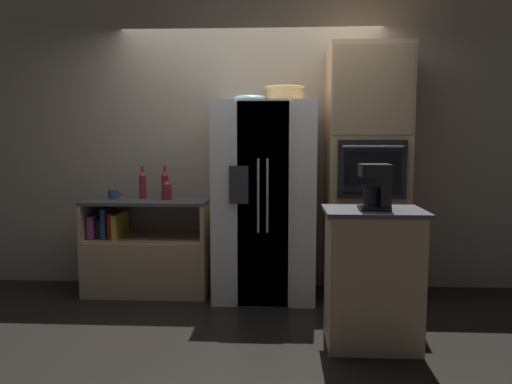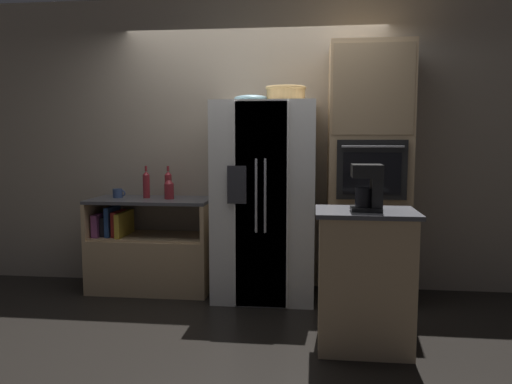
{
  "view_description": "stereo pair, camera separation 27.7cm",
  "coord_description": "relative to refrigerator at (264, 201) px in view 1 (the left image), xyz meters",
  "views": [
    {
      "loc": [
        0.31,
        -4.46,
        1.45
      ],
      "look_at": [
        0.07,
        -0.05,
        0.98
      ],
      "focal_mm": 35.0,
      "sensor_mm": 36.0,
      "label": 1
    },
    {
      "loc": [
        0.59,
        -4.43,
        1.45
      ],
      "look_at": [
        0.07,
        -0.05,
        0.98
      ],
      "focal_mm": 35.0,
      "sensor_mm": 36.0,
      "label": 2
    }
  ],
  "objects": [
    {
      "name": "bottle_wide",
      "position": [
        -1.16,
        0.13,
        0.13
      ],
      "size": [
        0.07,
        0.07,
        0.31
      ],
      "color": "maroon",
      "rests_on": "counter_left"
    },
    {
      "name": "wall_oven",
      "position": [
        0.92,
        0.05,
        0.25
      ],
      "size": [
        0.7,
        0.67,
        2.27
      ],
      "color": "tan",
      "rests_on": "ground_plane"
    },
    {
      "name": "counter_left",
      "position": [
        -1.11,
        0.08,
        -0.56
      ],
      "size": [
        1.14,
        0.57,
        0.88
      ],
      "color": "tan",
      "rests_on": "ground_plane"
    },
    {
      "name": "island_counter",
      "position": [
        0.8,
        -1.05,
        -0.4
      ],
      "size": [
        0.68,
        0.52,
        0.97
      ],
      "color": "tan",
      "rests_on": "ground_plane"
    },
    {
      "name": "bottle_tall",
      "position": [
        -0.96,
        0.2,
        0.13
      ],
      "size": [
        0.07,
        0.07,
        0.3
      ],
      "color": "maroon",
      "rests_on": "counter_left"
    },
    {
      "name": "wicker_basket",
      "position": [
        0.18,
        0.03,
        0.96
      ],
      "size": [
        0.36,
        0.36,
        0.13
      ],
      "color": "tan",
      "rests_on": "refrigerator"
    },
    {
      "name": "refrigerator",
      "position": [
        0.0,
        0.0,
        0.0
      ],
      "size": [
        0.9,
        0.75,
        1.78
      ],
      "color": "white",
      "rests_on": "ground_plane"
    },
    {
      "name": "fruit_bowl",
      "position": [
        -0.13,
        0.02,
        0.92
      ],
      "size": [
        0.31,
        0.31,
        0.06
      ],
      "color": "#668C99",
      "rests_on": "refrigerator"
    },
    {
      "name": "bottle_short",
      "position": [
        -0.92,
        0.07,
        0.09
      ],
      "size": [
        0.09,
        0.09,
        0.2
      ],
      "color": "maroon",
      "rests_on": "counter_left"
    },
    {
      "name": "coffee_maker",
      "position": [
        0.81,
        -1.07,
        0.25
      ],
      "size": [
        0.2,
        0.21,
        0.31
      ],
      "color": "black",
      "rests_on": "island_counter"
    },
    {
      "name": "ground_plane",
      "position": [
        -0.14,
        -0.04,
        -0.89
      ],
      "size": [
        20.0,
        20.0,
        0.0
      ],
      "primitive_type": "plane",
      "color": "black"
    },
    {
      "name": "wall_back",
      "position": [
        -0.14,
        0.39,
        0.51
      ],
      "size": [
        12.0,
        0.06,
        2.8
      ],
      "color": "tan",
      "rests_on": "ground_plane"
    },
    {
      "name": "mug",
      "position": [
        -1.44,
        0.12,
        0.04
      ],
      "size": [
        0.13,
        0.09,
        0.09
      ],
      "color": "#384C7A",
      "rests_on": "counter_left"
    }
  ]
}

